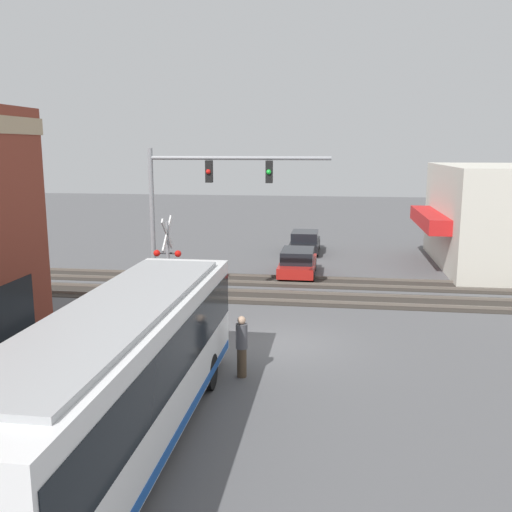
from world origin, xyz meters
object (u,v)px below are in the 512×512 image
Objects in this scene: city_bus at (120,374)px; pedestrian_near_bus at (242,346)px; crossing_signal at (168,253)px; parked_car_black at (305,243)px; parked_car_red at (298,263)px.

pedestrian_near_bus is at bearing -22.72° from city_bus.
pedestrian_near_bus is at bearing -148.31° from crossing_signal.
city_bus is 24.97m from parked_car_black.
pedestrian_near_bus reaches higher than parked_car_black.
city_bus is at bearing 174.02° from parked_car_black.
parked_car_black is (13.43, -4.93, -1.65)m from crossing_signal.
crossing_signal is at bearing 143.66° from parked_car_red.
parked_car_red is at bearing -2.98° from pedestrian_near_bus.
parked_car_black is at bearing -5.98° from city_bus.
parked_car_red is 13.57m from pedestrian_near_bus.
crossing_signal reaches higher than pedestrian_near_bus.
city_bus reaches higher than parked_car_red.
city_bus is 2.60× the size of parked_car_red.
parked_car_red is 2.41× the size of pedestrian_near_bus.
parked_car_black is at bearing -1.99° from pedestrian_near_bus.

